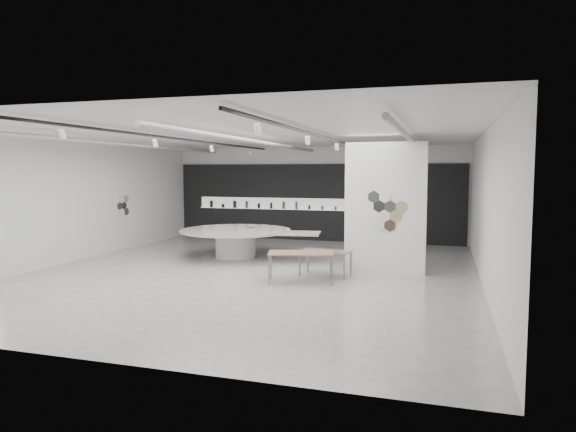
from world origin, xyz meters
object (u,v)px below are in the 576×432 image
(kitchen_counter, at_px, (386,234))
(display_island, at_px, (238,239))
(sample_table_wood, at_px, (301,255))
(sample_table_stone, at_px, (325,253))
(partition_column, at_px, (385,208))

(kitchen_counter, bearing_deg, display_island, -140.42)
(kitchen_counter, bearing_deg, sample_table_wood, -105.73)
(sample_table_wood, xyz_separation_m, kitchen_counter, (1.34, 7.38, -0.30))
(display_island, height_order, sample_table_stone, display_island)
(partition_column, distance_m, sample_table_wood, 2.87)
(partition_column, xyz_separation_m, kitchen_counter, (-0.55, 5.51, -1.39))
(sample_table_wood, relative_size, sample_table_stone, 1.28)
(display_island, distance_m, sample_table_stone, 3.99)
(display_island, xyz_separation_m, sample_table_wood, (2.99, -3.04, 0.11))
(sample_table_wood, xyz_separation_m, sample_table_stone, (0.42, 0.97, -0.08))
(partition_column, distance_m, sample_table_stone, 2.09)
(partition_column, bearing_deg, sample_table_wood, -135.33)
(partition_column, bearing_deg, kitchen_counter, 95.71)
(display_island, bearing_deg, kitchen_counter, 36.42)
(sample_table_wood, bearing_deg, kitchen_counter, 79.70)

